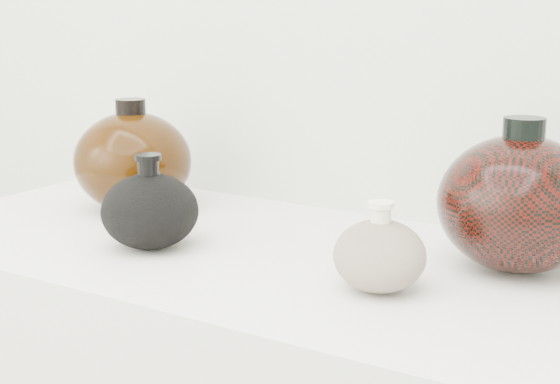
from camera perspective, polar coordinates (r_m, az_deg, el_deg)
The scene contains 4 objects.
black_gourd_vase at distance 1.09m, azimuth -9.49°, elevation -1.33°, with size 0.16×0.16×0.13m.
cream_gourd_vase at distance 0.93m, azimuth 7.30°, elevation -4.59°, with size 0.12×0.12×0.11m.
left_round_pot at distance 1.30m, azimuth -10.71°, elevation 2.24°, with size 0.25×0.25×0.18m.
right_round_pot at distance 1.03m, azimuth 17.07°, elevation -0.77°, with size 0.23×0.23×0.20m.
Camera 1 is at (0.53, 0.08, 1.22)m, focal length 50.00 mm.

